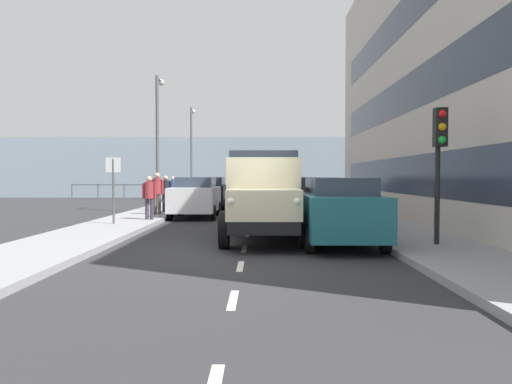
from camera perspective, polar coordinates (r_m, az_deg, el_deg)
ground_plane at (r=19.68m, az=-0.62°, el=-3.27°), size 80.00×80.00×0.00m
sidewalk_left at (r=20.10m, az=12.47°, el=-2.99°), size 2.45×35.43×0.15m
sidewalk_right at (r=20.28m, az=-13.59°, el=-2.96°), size 2.45×35.43×0.15m
road_centreline_markings at (r=18.76m, az=-0.68°, el=-3.51°), size 0.12×30.29×0.01m
building_terrace at (r=20.29m, az=26.72°, el=13.44°), size 6.70×25.93×11.81m
sea_horizon at (r=40.32m, az=-0.04°, el=2.90°), size 80.00×0.80×5.00m
seawall_railing at (r=36.72m, az=-0.09°, el=0.53°), size 28.08×0.08×1.20m
truck_vintage_cream at (r=13.05m, az=0.88°, el=-0.69°), size 2.17×5.64×2.43m
car_teal_kerbside_near at (r=12.46m, az=9.67°, el=-2.13°), size 1.90×4.32×1.72m
car_maroon_kerbside_1 at (r=18.03m, az=6.83°, el=-0.90°), size 1.93×4.11×1.72m
car_silver_kerbside_2 at (r=23.29m, az=5.40°, el=-0.28°), size 1.84×4.57×1.72m
car_navy_kerbside_3 at (r=29.73m, az=4.34°, el=0.18°), size 1.93×3.96×1.72m
car_white_oppositeside_0 at (r=20.74m, az=-7.13°, el=-0.55°), size 1.92×3.94×1.72m
car_black_oppositeside_1 at (r=26.68m, az=-5.42°, el=-0.01°), size 1.84×4.24×1.72m
pedestrian_couple_b at (r=18.47m, az=-12.48°, el=-0.24°), size 0.53×0.34×1.62m
pedestrian_couple_a at (r=20.89m, az=-11.58°, el=0.26°), size 0.53×0.34×1.77m
pedestrian_strolling at (r=22.37m, az=-10.59°, el=0.17°), size 0.53×0.34×1.64m
pedestrian_with_bag at (r=25.31m, az=-9.74°, el=0.32°), size 0.53×0.34×1.61m
traffic_light_near at (r=12.13m, az=20.82°, el=5.12°), size 0.28×0.41×3.20m
lamp_post_promenade at (r=24.09m, az=-11.48°, el=7.15°), size 0.32×1.14×6.46m
lamp_post_far at (r=35.94m, az=-7.58°, el=5.55°), size 0.32×1.14×6.63m
street_sign at (r=17.07m, az=-16.48°, el=1.53°), size 0.50×0.07×2.25m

